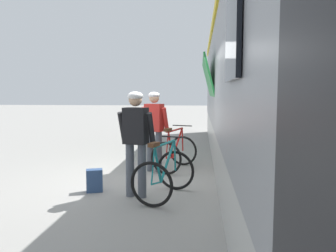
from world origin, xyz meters
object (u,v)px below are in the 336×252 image
object	(u,v)px
bicycle_near_red	(175,152)
bicycle_far_teal	(164,174)
backpack_on_platform	(94,181)
train_car	(296,81)
cyclist_far_in_dark	(136,135)
cyclist_near_in_red	(154,124)

from	to	relation	value
bicycle_near_red	bicycle_far_teal	size ratio (longest dim) A/B	1.00
bicycle_near_red	backpack_on_platform	distance (m)	2.26
train_car	bicycle_far_teal	distance (m)	3.09
cyclist_far_in_dark	bicycle_far_teal	xyz separation A→B (m)	(0.48, -0.02, -0.65)
train_car	cyclist_far_in_dark	xyz separation A→B (m)	(-2.86, -1.19, -0.91)
cyclist_far_in_dark	bicycle_far_teal	size ratio (longest dim) A/B	1.43
cyclist_far_in_dark	backpack_on_platform	bearing A→B (deg)	164.74
bicycle_far_teal	backpack_on_platform	world-z (taller)	bicycle_far_teal
train_car	cyclist_near_in_red	world-z (taller)	train_car
cyclist_far_in_dark	bicycle_near_red	bearing A→B (deg)	76.55
train_car	backpack_on_platform	xyz separation A→B (m)	(-3.65, -0.97, -1.77)
bicycle_far_teal	backpack_on_platform	distance (m)	1.30
bicycle_near_red	cyclist_far_in_dark	bearing A→B (deg)	-103.45
backpack_on_platform	bicycle_far_teal	bearing A→B (deg)	-29.00
cyclist_far_in_dark	bicycle_far_teal	distance (m)	0.81
cyclist_far_in_dark	bicycle_far_teal	world-z (taller)	cyclist_far_in_dark
bicycle_far_teal	bicycle_near_red	bearing A→B (deg)	89.48
train_car	backpack_on_platform	world-z (taller)	train_car
cyclist_near_in_red	bicycle_far_teal	distance (m)	2.03
bicycle_near_red	bicycle_far_teal	xyz separation A→B (m)	(-0.02, -2.09, 0.00)
train_car	cyclist_near_in_red	size ratio (longest dim) A/B	9.68
train_car	bicycle_near_red	xyz separation A→B (m)	(-2.36, 0.88, -1.56)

